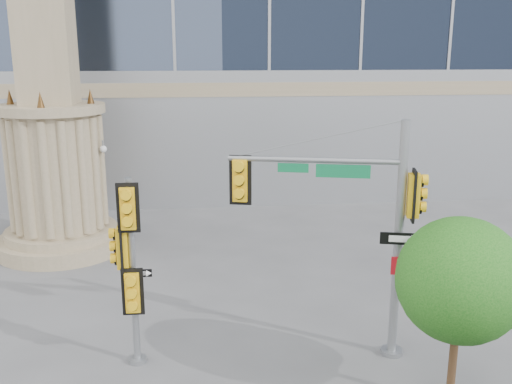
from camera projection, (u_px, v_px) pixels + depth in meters
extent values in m
plane|color=#545456|center=(261.00, 380.00, 12.17)|extent=(120.00, 120.00, 0.00)
cylinder|color=gray|center=(63.00, 242.00, 20.15)|extent=(4.40, 4.40, 0.50)
cylinder|color=gray|center=(62.00, 231.00, 20.05)|extent=(3.80, 3.80, 0.30)
cylinder|color=gray|center=(57.00, 171.00, 19.53)|extent=(3.00, 3.00, 4.00)
cylinder|color=gray|center=(51.00, 108.00, 19.01)|extent=(3.50, 3.50, 0.30)
cone|color=#472D14|center=(90.00, 96.00, 19.05)|extent=(0.24, 0.24, 0.50)
cone|color=#472D14|center=(10.00, 97.00, 18.77)|extent=(0.24, 0.24, 0.50)
cylinder|color=slate|center=(391.00, 351.00, 13.22)|extent=(0.51, 0.51, 0.11)
cylinder|color=slate|center=(398.00, 243.00, 12.57)|extent=(0.20, 0.20, 5.42)
cylinder|color=slate|center=(314.00, 160.00, 12.38)|extent=(3.71, 1.04, 0.13)
cube|color=#0D6F3F|center=(343.00, 171.00, 12.34)|extent=(1.15, 0.32, 0.29)
cube|color=yellow|center=(240.00, 180.00, 12.72)|extent=(0.54, 0.37, 1.13)
cube|color=yellow|center=(413.00, 196.00, 12.28)|extent=(0.37, 0.54, 1.13)
cube|color=black|center=(399.00, 239.00, 12.42)|extent=(0.81, 0.23, 0.27)
cube|color=#A80F18|center=(398.00, 266.00, 12.57)|extent=(0.29, 0.10, 0.42)
cylinder|color=slate|center=(138.00, 360.00, 12.86)|extent=(0.41, 0.41, 0.10)
cylinder|color=slate|center=(133.00, 274.00, 12.36)|extent=(0.15, 0.15, 4.26)
cube|color=yellow|center=(128.00, 208.00, 11.81)|extent=(0.47, 0.25, 1.07)
cube|color=yellow|center=(123.00, 248.00, 12.20)|extent=(0.25, 0.47, 1.07)
cube|color=yellow|center=(133.00, 292.00, 12.26)|extent=(0.47, 0.25, 1.07)
cube|color=black|center=(140.00, 273.00, 12.27)|extent=(0.53, 0.03, 0.17)
cylinder|color=#382314|center=(453.00, 357.00, 11.09)|extent=(0.16, 0.16, 2.07)
sphere|color=#135012|center=(460.00, 280.00, 10.70)|extent=(2.41, 2.41, 2.41)
sphere|color=#135012|center=(477.00, 290.00, 11.12)|extent=(1.49, 1.49, 1.49)
sphere|color=#135012|center=(445.00, 302.00, 10.45)|extent=(1.26, 1.26, 1.26)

